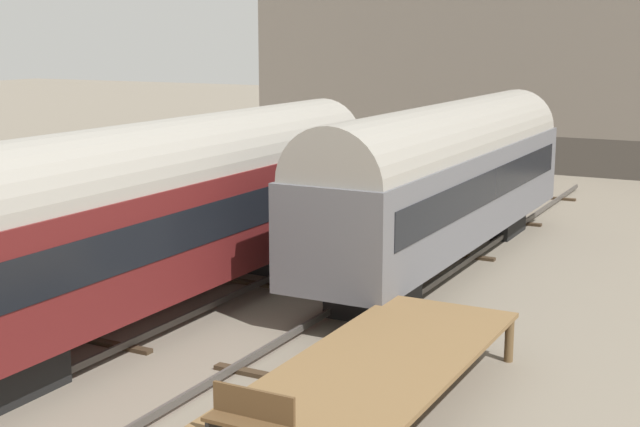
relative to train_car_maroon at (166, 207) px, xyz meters
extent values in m
plane|color=slate|center=(0.00, -5.44, -2.90)|extent=(200.00, 200.00, 0.00)
cube|color=#3D2D1E|center=(-4.44, 3.56, -2.85)|extent=(2.60, 0.24, 0.10)
cube|color=#3D2D1E|center=(-4.44, 9.56, -2.85)|extent=(2.60, 0.24, 0.10)
cube|color=#3D2D1E|center=(-4.44, 15.56, -2.85)|extent=(2.60, 0.24, 0.10)
cube|color=#3D2D1E|center=(-4.44, 21.56, -2.85)|extent=(2.60, 0.24, 0.10)
cube|color=#4C4742|center=(0.72, -5.44, -2.72)|extent=(0.08, 60.00, 0.16)
cube|color=#3D2D1E|center=(0.00, -2.44, -2.85)|extent=(2.60, 0.24, 0.10)
cube|color=#3D2D1E|center=(0.00, 3.56, -2.85)|extent=(2.60, 0.24, 0.10)
cube|color=#3D2D1E|center=(0.00, 9.56, -2.85)|extent=(2.60, 0.24, 0.10)
cube|color=#3D2D1E|center=(0.00, 15.56, -2.85)|extent=(2.60, 0.24, 0.10)
cube|color=#3D2D1E|center=(0.00, 21.56, -2.85)|extent=(2.60, 0.24, 0.10)
cube|color=#4C4742|center=(3.72, -5.44, -2.72)|extent=(0.08, 60.00, 0.16)
cube|color=#3D2D1E|center=(4.44, -2.44, -2.85)|extent=(2.60, 0.24, 0.10)
cube|color=#3D2D1E|center=(4.44, 3.56, -2.85)|extent=(2.60, 0.24, 0.10)
cube|color=#3D2D1E|center=(4.44, 9.56, -2.85)|extent=(2.60, 0.24, 0.10)
cube|color=#3D2D1E|center=(4.44, 15.56, -2.85)|extent=(2.60, 0.24, 0.10)
cube|color=#3D2D1E|center=(4.44, 21.56, -2.85)|extent=(2.60, 0.24, 0.10)
cube|color=black|center=(0.00, 5.73, -2.40)|extent=(1.80, 2.40, 1.00)
cube|color=#5B1919|center=(0.00, 0.00, -0.55)|extent=(2.95, 17.62, 2.70)
cube|color=black|center=(0.00, 0.00, -0.23)|extent=(2.99, 16.21, 0.97)
cylinder|color=gray|center=(0.00, 0.00, 0.80)|extent=(2.80, 17.27, 2.80)
cube|color=black|center=(4.44, 13.58, -2.40)|extent=(1.80, 2.40, 1.00)
cube|color=black|center=(4.44, 2.99, -2.40)|extent=(1.80, 2.40, 1.00)
cube|color=slate|center=(4.44, 8.29, -0.54)|extent=(2.98, 16.29, 2.71)
cube|color=black|center=(4.44, 8.29, -0.22)|extent=(3.02, 14.99, 0.98)
cylinder|color=gray|center=(4.44, 8.29, 0.81)|extent=(2.83, 15.96, 2.83)
cube|color=brown|center=(7.29, -5.25, -1.84)|extent=(3.07, 12.69, 0.10)
cylinder|color=brown|center=(5.90, 0.94, -2.39)|extent=(0.20, 0.20, 1.01)
cylinder|color=brown|center=(8.67, 0.94, -2.39)|extent=(0.20, 0.20, 1.01)
cylinder|color=brown|center=(5.90, -5.25, -2.39)|extent=(0.20, 0.20, 1.01)
cube|color=brown|center=(7.10, -7.38, -1.36)|extent=(1.40, 0.40, 0.06)
cube|color=brown|center=(7.10, -7.21, -1.10)|extent=(1.40, 0.06, 0.45)
cube|color=#46403A|center=(2.32, 34.88, -1.90)|extent=(34.52, 12.36, 1.99)
camera|label=1|loc=(13.75, -17.69, 4.25)|focal=50.00mm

